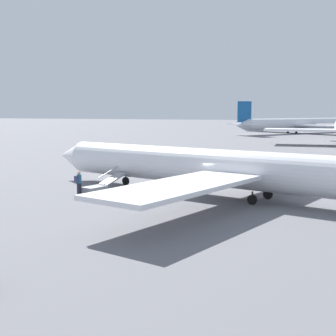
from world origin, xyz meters
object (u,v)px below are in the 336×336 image
object	(u,v)px
airplane_far_left	(300,124)
passenger	(79,181)
airplane_main	(237,169)
boarding_stairs	(98,187)

from	to	relation	value
airplane_far_left	passenger	bearing A→B (deg)	-148.93
airplane_main	passenger	world-z (taller)	airplane_main
airplane_main	boarding_stairs	world-z (taller)	airplane_main
airplane_far_left	passenger	size ratio (longest dim) A/B	25.40
airplane_main	boarding_stairs	xyz separation A→B (m)	(10.29, 1.26, -1.71)
airplane_far_left	boarding_stairs	size ratio (longest dim) A/B	10.68
airplane_main	boarding_stairs	bearing A→B (deg)	21.94
boarding_stairs	passenger	bearing A→B (deg)	167.51
airplane_main	passenger	bearing A→B (deg)	28.90
airplane_far_left	passenger	world-z (taller)	airplane_far_left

